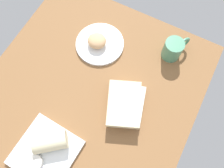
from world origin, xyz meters
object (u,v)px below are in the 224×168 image
at_px(square_plate, 46,152).
at_px(coffee_mug, 173,49).
at_px(sauce_cup, 35,163).
at_px(book_stack, 126,104).
at_px(round_plate, 100,44).
at_px(breakfast_wrap, 50,142).
at_px(scone_pastry, 97,41).

bearing_deg(square_plate, coffee_mug, -23.07).
bearing_deg(square_plate, sauce_cup, 170.27).
bearing_deg(book_stack, coffee_mug, -13.35).
distance_m(round_plate, book_stack, 0.32).
distance_m(sauce_cup, breakfast_wrap, 0.09).
distance_m(round_plate, square_plate, 0.53).
xyz_separation_m(scone_pastry, sauce_cup, (-0.57, -0.05, -0.01)).
xyz_separation_m(scone_pastry, book_stack, (-0.21, -0.25, -0.00)).
bearing_deg(scone_pastry, sauce_cup, -175.39).
relative_size(breakfast_wrap, coffee_mug, 1.02).
distance_m(square_plate, breakfast_wrap, 0.06).
relative_size(scone_pastry, sauce_cup, 1.48).
xyz_separation_m(round_plate, scone_pastry, (-0.01, 0.01, 0.03)).
height_order(square_plate, coffee_mug, coffee_mug).
bearing_deg(sauce_cup, coffee_mug, -22.16).
distance_m(square_plate, book_stack, 0.37).
bearing_deg(square_plate, scone_pastry, 6.00).
bearing_deg(sauce_cup, scone_pastry, 4.61).
bearing_deg(book_stack, breakfast_wrap, 145.51).
relative_size(round_plate, book_stack, 0.98).
height_order(scone_pastry, square_plate, scone_pastry).
bearing_deg(square_plate, book_stack, -31.82).
height_order(round_plate, sauce_cup, sauce_cup).
height_order(scone_pastry, book_stack, book_stack).
bearing_deg(round_plate, coffee_mug, -71.15).
bearing_deg(scone_pastry, coffee_mug, -70.53).
xyz_separation_m(book_stack, coffee_mug, (0.32, -0.08, 0.02)).
xyz_separation_m(scone_pastry, breakfast_wrap, (-0.48, -0.06, 0.01)).
bearing_deg(coffee_mug, sauce_cup, 157.84).
bearing_deg(square_plate, breakfast_wrap, -9.73).
bearing_deg(sauce_cup, book_stack, -29.17).
bearing_deg(round_plate, sauce_cup, -176.37).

